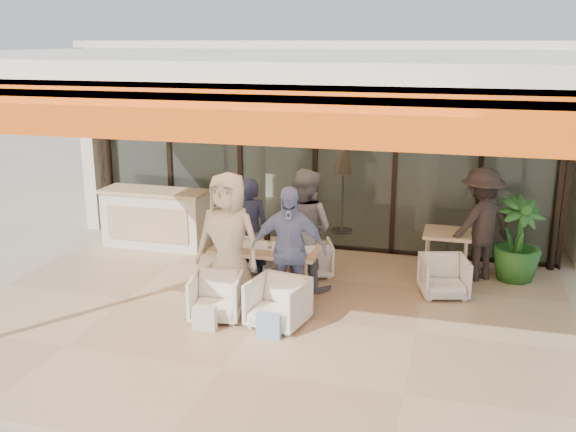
% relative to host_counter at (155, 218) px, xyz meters
% --- Properties ---
extents(ground, '(70.00, 70.00, 0.00)m').
position_rel_host_counter_xyz_m(ground, '(2.70, -2.30, -0.53)').
color(ground, '#C6B293').
rests_on(ground, ground).
extents(terrace_floor, '(8.00, 6.00, 0.01)m').
position_rel_host_counter_xyz_m(terrace_floor, '(2.70, -2.30, -0.53)').
color(terrace_floor, tan).
rests_on(terrace_floor, ground).
extents(terrace_structure, '(8.00, 6.00, 3.40)m').
position_rel_host_counter_xyz_m(terrace_structure, '(2.70, -2.56, 2.72)').
color(terrace_structure, silver).
rests_on(terrace_structure, ground).
extents(glass_storefront, '(8.08, 0.10, 3.20)m').
position_rel_host_counter_xyz_m(glass_storefront, '(2.70, 0.70, 1.07)').
color(glass_storefront, '#9EADA3').
rests_on(glass_storefront, ground).
extents(interior_block, '(9.05, 3.62, 3.52)m').
position_rel_host_counter_xyz_m(interior_block, '(2.70, 3.02, 1.70)').
color(interior_block, silver).
rests_on(interior_block, ground).
extents(host_counter, '(1.85, 0.65, 1.04)m').
position_rel_host_counter_xyz_m(host_counter, '(0.00, 0.00, 0.00)').
color(host_counter, silver).
rests_on(host_counter, ground).
extents(dining_table, '(1.50, 0.90, 0.93)m').
position_rel_host_counter_xyz_m(dining_table, '(2.55, -1.57, 0.16)').
color(dining_table, tan).
rests_on(dining_table, ground).
extents(chair_far_left, '(0.78, 0.75, 0.67)m').
position_rel_host_counter_xyz_m(chair_far_left, '(2.14, -0.63, -0.20)').
color(chair_far_left, white).
rests_on(chair_far_left, ground).
extents(chair_far_right, '(0.75, 0.73, 0.61)m').
position_rel_host_counter_xyz_m(chair_far_right, '(2.98, -0.63, -0.23)').
color(chair_far_right, white).
rests_on(chair_far_right, ground).
extents(chair_near_left, '(0.75, 0.71, 0.67)m').
position_rel_host_counter_xyz_m(chair_near_left, '(2.14, -2.53, -0.20)').
color(chair_near_left, white).
rests_on(chair_near_left, ground).
extents(chair_near_right, '(0.79, 0.75, 0.70)m').
position_rel_host_counter_xyz_m(chair_near_right, '(2.98, -2.53, -0.18)').
color(chair_near_right, white).
rests_on(chair_near_right, ground).
extents(diner_navy, '(0.63, 0.46, 1.61)m').
position_rel_host_counter_xyz_m(diner_navy, '(2.14, -1.13, 0.27)').
color(diner_navy, '#1B203C').
rests_on(diner_navy, ground).
extents(diner_grey, '(1.04, 0.92, 1.79)m').
position_rel_host_counter_xyz_m(diner_grey, '(2.98, -1.13, 0.36)').
color(diner_grey, slate).
rests_on(diner_grey, ground).
extents(diner_cream, '(0.96, 0.68, 1.87)m').
position_rel_host_counter_xyz_m(diner_cream, '(2.14, -2.03, 0.40)').
color(diner_cream, '#EEE4C4').
rests_on(diner_cream, ground).
extents(diner_periwinkle, '(1.06, 0.56, 1.73)m').
position_rel_host_counter_xyz_m(diner_periwinkle, '(2.98, -2.03, 0.33)').
color(diner_periwinkle, '#7580C3').
rests_on(diner_periwinkle, ground).
extents(tote_bag_cream, '(0.30, 0.10, 0.34)m').
position_rel_host_counter_xyz_m(tote_bag_cream, '(2.14, -2.93, -0.36)').
color(tote_bag_cream, silver).
rests_on(tote_bag_cream, ground).
extents(tote_bag_blue, '(0.30, 0.10, 0.34)m').
position_rel_host_counter_xyz_m(tote_bag_blue, '(2.98, -2.93, -0.36)').
color(tote_bag_blue, '#99BFD8').
rests_on(tote_bag_blue, ground).
extents(side_table, '(0.70, 0.70, 0.74)m').
position_rel_host_counter_xyz_m(side_table, '(4.97, -0.20, 0.11)').
color(side_table, tan).
rests_on(side_table, ground).
extents(side_chair, '(0.77, 0.74, 0.65)m').
position_rel_host_counter_xyz_m(side_chair, '(4.97, -0.95, -0.21)').
color(side_chair, white).
rests_on(side_chair, ground).
extents(standing_woman, '(1.27, 1.23, 1.74)m').
position_rel_host_counter_xyz_m(standing_woman, '(5.44, -0.14, 0.34)').
color(standing_woman, black).
rests_on(standing_woman, ground).
extents(potted_palm, '(1.01, 1.01, 1.31)m').
position_rel_host_counter_xyz_m(potted_palm, '(5.99, -0.04, 0.12)').
color(potted_palm, '#1E5919').
rests_on(potted_palm, ground).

